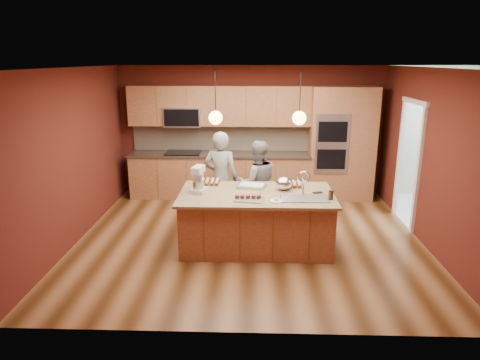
{
  "coord_description": "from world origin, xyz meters",
  "views": [
    {
      "loc": [
        0.06,
        -6.45,
        2.82
      ],
      "look_at": [
        -0.15,
        -0.1,
        1.02
      ],
      "focal_mm": 32.0,
      "sensor_mm": 36.0,
      "label": 1
    }
  ],
  "objects_px": {
    "stand_mixer": "(198,181)",
    "mixing_bowl": "(284,183)",
    "person_right": "(257,183)",
    "island": "(257,219)",
    "person_left": "(221,179)"
  },
  "relations": [
    {
      "from": "person_left",
      "to": "stand_mixer",
      "type": "bearing_deg",
      "value": 82.23
    },
    {
      "from": "mixing_bowl",
      "to": "island",
      "type": "bearing_deg",
      "value": -154.35
    },
    {
      "from": "person_right",
      "to": "mixing_bowl",
      "type": "bearing_deg",
      "value": 107.43
    },
    {
      "from": "island",
      "to": "person_left",
      "type": "height_order",
      "value": "person_left"
    },
    {
      "from": "island",
      "to": "stand_mixer",
      "type": "xyz_separation_m",
      "value": [
        -0.9,
        0.05,
        0.59
      ]
    },
    {
      "from": "person_left",
      "to": "mixing_bowl",
      "type": "height_order",
      "value": "person_left"
    },
    {
      "from": "person_right",
      "to": "mixing_bowl",
      "type": "xyz_separation_m",
      "value": [
        0.4,
        -0.71,
        0.21
      ]
    },
    {
      "from": "stand_mixer",
      "to": "mixing_bowl",
      "type": "xyz_separation_m",
      "value": [
        1.31,
        0.15,
        -0.07
      ]
    },
    {
      "from": "island",
      "to": "stand_mixer",
      "type": "relative_size",
      "value": 5.81
    },
    {
      "from": "person_right",
      "to": "stand_mixer",
      "type": "relative_size",
      "value": 3.74
    },
    {
      "from": "person_right",
      "to": "island",
      "type": "bearing_deg",
      "value": 77.77
    },
    {
      "from": "person_left",
      "to": "mixing_bowl",
      "type": "relative_size",
      "value": 6.43
    },
    {
      "from": "stand_mixer",
      "to": "person_right",
      "type": "bearing_deg",
      "value": 55.7
    },
    {
      "from": "island",
      "to": "stand_mixer",
      "type": "bearing_deg",
      "value": 177.09
    },
    {
      "from": "stand_mixer",
      "to": "mixing_bowl",
      "type": "relative_size",
      "value": 1.56
    }
  ]
}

